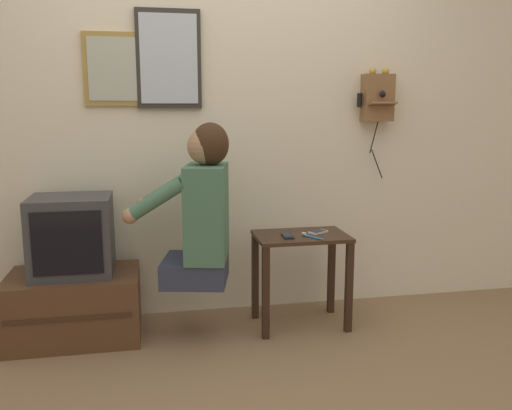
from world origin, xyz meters
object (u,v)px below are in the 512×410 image
object	(u,v)px
wall_mirror	(169,59)
framed_picture	(118,69)
television	(72,235)
wall_phone_antique	(377,97)
toothbrush	(311,237)
cell_phone_spare	(318,232)
cell_phone_held	(288,236)
person	(202,209)

from	to	relation	value
wall_mirror	framed_picture	bearing A→B (deg)	179.40
wall_mirror	television	bearing A→B (deg)	-155.98
wall_phone_antique	television	bearing A→B (deg)	-173.48
toothbrush	television	bearing A→B (deg)	140.03
framed_picture	wall_mirror	distance (m)	0.31
toothbrush	cell_phone_spare	bearing A→B (deg)	22.24
wall_phone_antique	framed_picture	xyz separation A→B (m)	(-1.64, 0.04, 0.16)
toothbrush	cell_phone_held	bearing A→B (deg)	128.52
person	framed_picture	distance (m)	1.00
framed_picture	cell_phone_held	size ratio (longest dim) A/B	3.39
framed_picture	toothbrush	size ratio (longest dim) A/B	3.01
wall_mirror	toothbrush	distance (m)	1.37
wall_phone_antique	wall_mirror	xyz separation A→B (m)	(-1.34, 0.04, 0.22)
cell_phone_spare	wall_phone_antique	bearing A→B (deg)	88.38
cell_phone_held	television	bearing A→B (deg)	177.08
framed_picture	cell_phone_spare	xyz separation A→B (m)	(1.16, -0.33, -0.97)
person	framed_picture	xyz separation A→B (m)	(-0.44, 0.42, 0.79)
cell_phone_spare	cell_phone_held	bearing A→B (deg)	-105.10
framed_picture	wall_phone_antique	bearing A→B (deg)	-1.55
wall_mirror	toothbrush	size ratio (longest dim) A/B	4.10
person	framed_picture	size ratio (longest dim) A/B	2.12
toothbrush	person	bearing A→B (deg)	145.50
person	wall_phone_antique	xyz separation A→B (m)	(1.19, 0.37, 0.63)
television	toothbrush	distance (m)	1.38
wall_mirror	person	bearing A→B (deg)	-70.84
wall_phone_antique	cell_phone_held	size ratio (longest dim) A/B	5.66
wall_phone_antique	cell_phone_held	world-z (taller)	wall_phone_antique
wall_phone_antique	wall_mirror	distance (m)	1.36
television	wall_mirror	size ratio (longest dim) A/B	0.77
television	cell_phone_held	world-z (taller)	television
person	cell_phone_held	size ratio (longest dim) A/B	7.19
television	wall_mirror	world-z (taller)	wall_mirror
cell_phone_held	toothbrush	bearing A→B (deg)	-15.71
toothbrush	wall_mirror	bearing A→B (deg)	118.29
wall_mirror	toothbrush	world-z (taller)	wall_mirror
framed_picture	cell_phone_spare	world-z (taller)	framed_picture
wall_phone_antique	cell_phone_held	xyz separation A→B (m)	(-0.68, -0.35, -0.81)
person	framed_picture	world-z (taller)	framed_picture
cell_phone_spare	framed_picture	bearing A→B (deg)	-138.08
cell_phone_spare	person	bearing A→B (deg)	-115.17
wall_mirror	cell_phone_held	size ratio (longest dim) A/B	4.62
wall_phone_antique	cell_phone_held	bearing A→B (deg)	-153.07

